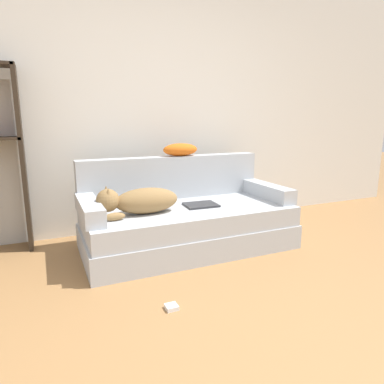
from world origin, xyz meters
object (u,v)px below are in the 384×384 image
couch (188,227)px  power_adapter (172,307)px  laptop (201,205)px  throw_pillow (180,150)px  dog (139,201)px

couch → power_adapter: size_ratio=24.81×
power_adapter → laptop: bearing=55.0°
throw_pillow → dog: bearing=-140.8°
dog → laptop: dog is taller
dog → power_adapter: (-0.05, -0.86, -0.48)m
throw_pillow → power_adapter: bearing=-114.5°
couch → power_adapter: bearing=-118.8°
power_adapter → dog: bearing=86.9°
dog → laptop: size_ratio=2.26×
laptop → power_adapter: (-0.62, -0.89, -0.38)m
laptop → power_adapter: bearing=-121.8°
couch → dog: (-0.46, -0.06, 0.31)m
dog → power_adapter: 0.98m
power_adapter → throw_pillow: bearing=65.5°
laptop → couch: bearing=168.6°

